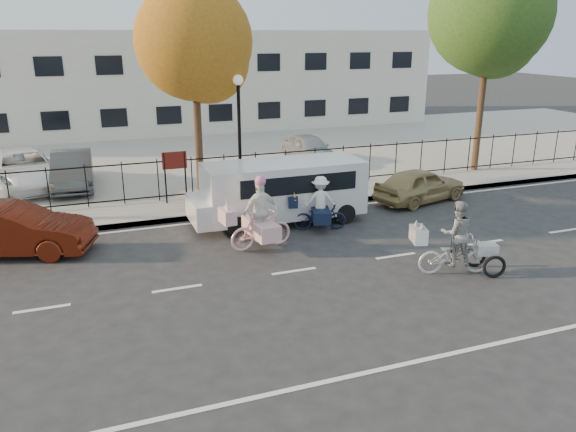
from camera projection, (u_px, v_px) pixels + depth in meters
name	position (u px, v px, depth m)	size (l,w,h in m)	color
ground	(294.00, 271.00, 14.44)	(120.00, 120.00, 0.00)	#333334
road_markings	(294.00, 271.00, 14.44)	(60.00, 9.52, 0.01)	silver
curb	(241.00, 213.00, 18.92)	(60.00, 0.10, 0.15)	#A8A399
sidewalk	(233.00, 204.00, 19.86)	(60.00, 2.20, 0.15)	#A8A399
parking_lot	(187.00, 155.00, 27.79)	(60.00, 15.60, 0.15)	#A8A399
iron_fence	(224.00, 174.00, 20.58)	(58.00, 0.06, 1.50)	black
building	(155.00, 80.00, 35.80)	(34.00, 10.00, 6.00)	silver
lamppost	(239.00, 115.00, 19.70)	(0.36, 0.36, 4.33)	black
street_sign	(175.00, 167.00, 19.45)	(0.85, 0.06, 1.80)	black
zebra_trike	(455.00, 246.00, 14.10)	(2.24, 1.33, 1.92)	silver
unicorn_bike	(260.00, 222.00, 15.74)	(2.13, 1.50, 2.12)	#F7BCBF
bull_bike	(319.00, 209.00, 17.31)	(1.89, 1.33, 1.70)	black
white_van	(281.00, 190.00, 17.87)	(5.54, 1.90, 1.97)	white
red_sedan	(12.00, 230.00, 15.36)	(1.49, 4.26, 1.40)	#571709
gold_sedan	(420.00, 185.00, 20.22)	(1.47, 3.65, 1.24)	tan
lot_car_b	(22.00, 169.00, 21.50)	(2.39, 5.18, 1.44)	white
lot_car_c	(72.00, 170.00, 21.51)	(1.47, 4.21, 1.39)	#43474A
lot_car_d	(309.00, 149.00, 25.75)	(1.50, 3.74, 1.27)	#A2A5AA
tree_mid	(198.00, 47.00, 19.96)	(4.17, 4.17, 7.65)	#442D1D
tree_east	(492.00, 19.00, 22.76)	(4.96, 4.96, 9.10)	#442D1D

